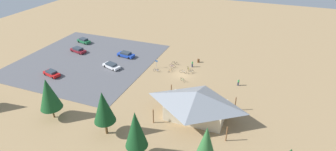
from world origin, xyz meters
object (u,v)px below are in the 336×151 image
trash_bin (198,61)px  car_red_second_row (52,73)px  lot_sign (157,63)px  visitor_crossing_yard (192,64)px  car_white_by_curb (111,66)px  car_maroon_aisle_side (78,50)px  bicycle_blue_mid_cluster (157,70)px  bicycle_yellow_trailside (188,69)px  car_green_back_corner (84,41)px  bicycle_green_back_row (183,80)px  bicycle_orange_yard_front (171,70)px  pine_center (48,94)px  bike_pavilion (196,102)px  bicycle_silver_edge_south (183,72)px  visitor_at_bikes (238,82)px  pine_mideast (136,129)px  pine_far_west (206,140)px  car_blue_end_stall (126,54)px  bicycle_black_lone_west (175,63)px  bicycle_purple_near_porch (172,66)px  pine_east (103,107)px  bicycle_white_by_bin (191,72)px

trash_bin → car_red_second_row: 35.84m
lot_sign → visitor_crossing_yard: size_ratio=1.30×
car_white_by_curb → car_maroon_aisle_side: size_ratio=0.98×
bicycle_blue_mid_cluster → bicycle_yellow_trailside: size_ratio=1.14×
car_green_back_corner → visitor_crossing_yard: 35.29m
bicycle_green_back_row → car_white_by_curb: 18.51m
bicycle_orange_yard_front → car_white_by_curb: car_white_by_curb is taller
pine_center → bicycle_yellow_trailside: size_ratio=5.17×
bike_pavilion → bicycle_orange_yard_front: (10.49, -14.91, -2.73)m
bicycle_orange_yard_front → bicycle_silver_edge_south: bicycle_silver_edge_south is taller
lot_sign → visitor_at_bikes: bearing=176.2°
pine_mideast → car_maroon_aisle_side: (33.22, -29.17, -4.58)m
bike_pavilion → pine_far_west: pine_far_west is taller
pine_center → car_blue_end_stall: pine_center is taller
bicycle_black_lone_west → pine_far_west: bearing=117.1°
pine_center → pine_mideast: bearing=170.3°
bicycle_purple_near_porch → bicycle_yellow_trailside: 4.08m
lot_sign → bicycle_green_back_row: 9.12m
bicycle_black_lone_west → visitor_crossing_yard: 4.49m
bicycle_orange_yard_front → car_maroon_aisle_side: 28.15m
visitor_crossing_yard → bicycle_green_back_row: bearing=90.4°
bicycle_green_back_row → visitor_crossing_yard: bearing=-89.6°
pine_east → pine_far_west: bearing=176.4°
bicycle_white_by_bin → car_white_by_curb: bearing=13.0°
bicycle_blue_mid_cluster → visitor_crossing_yard: 9.15m
bicycle_orange_yard_front → bicycle_black_lone_west: 3.88m
bicycle_orange_yard_front → car_blue_end_stall: size_ratio=0.33×
lot_sign → bicycle_white_by_bin: bearing=-178.0°
trash_bin → car_blue_end_stall: (19.07, 3.86, 0.30)m
pine_east → car_blue_end_stall: pine_east is taller
trash_bin → bicycle_yellow_trailside: bearing=77.0°
visitor_crossing_yard → pine_mideast: bearing=91.7°
bike_pavilion → pine_far_west: bearing=112.2°
pine_east → bicycle_white_by_bin: bearing=-105.4°
visitor_crossing_yard → visitor_at_bikes: (-12.03, 5.06, -0.02)m
bicycle_green_back_row → bike_pavilion: bearing=118.8°
bicycle_white_by_bin → car_blue_end_stall: car_blue_end_stall is taller
pine_east → visitor_crossing_yard: bearing=-102.3°
pine_mideast → bicycle_green_back_row: 24.73m
bicycle_green_back_row → bicycle_yellow_trailside: (0.50, -5.78, 0.00)m
bicycle_green_back_row → car_blue_end_stall: size_ratio=0.32×
bike_pavilion → car_maroon_aisle_side: bearing=-22.9°
pine_center → bicycle_yellow_trailside: 32.25m
bicycle_silver_edge_south → bicycle_black_lone_west: bearing=-46.5°
pine_center → bicycle_blue_mid_cluster: bearing=-114.3°
bicycle_orange_yard_front → bicycle_white_by_bin: bearing=-170.6°
lot_sign → bicycle_black_lone_west: bearing=-137.1°
bicycle_blue_mid_cluster → lot_sign: bearing=-66.4°
bicycle_orange_yard_front → bicycle_yellow_trailside: (-3.73, -2.27, 0.03)m
bicycle_yellow_trailside → trash_bin: bearing=-103.0°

